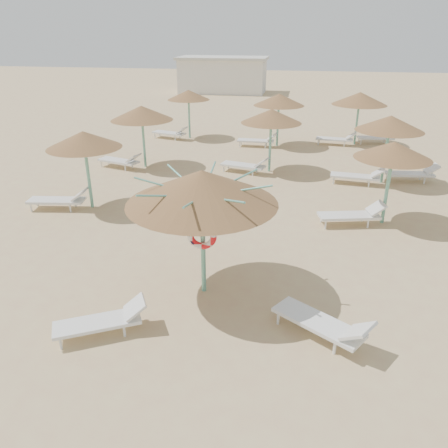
# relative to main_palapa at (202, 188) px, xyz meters

# --- Properties ---
(ground) EXTENTS (120.00, 120.00, 0.00)m
(ground) POSITION_rel_main_palapa_xyz_m (0.21, -0.38, -2.60)
(ground) COLOR tan
(ground) RESTS_ON ground
(main_palapa) EXTENTS (3.33, 3.33, 2.99)m
(main_palapa) POSITION_rel_main_palapa_xyz_m (0.00, 0.00, 0.00)
(main_palapa) COLOR #65B09B
(main_palapa) RESTS_ON ground
(lounger_main_a) EXTENTS (1.89, 1.37, 0.67)m
(lounger_main_a) POSITION_rel_main_palapa_xyz_m (-1.65, -1.93, -2.28)
(lounger_main_a) COLOR silver
(lounger_main_a) RESTS_ON ground
(lounger_main_b) EXTENTS (2.04, 1.63, 0.74)m
(lounger_main_b) POSITION_rel_main_palapa_xyz_m (2.74, -1.30, -2.25)
(lounger_main_b) COLOR silver
(lounger_main_b) RESTS_ON ground
(palapa_field) EXTENTS (17.83, 13.61, 2.71)m
(palapa_field) POSITION_rel_main_palapa_xyz_m (1.44, 10.15, -0.30)
(palapa_field) COLOR #65B09B
(palapa_field) RESTS_ON ground
(service_hut) EXTENTS (8.40, 4.40, 3.25)m
(service_hut) POSITION_rel_main_palapa_xyz_m (-5.79, 34.62, -0.96)
(service_hut) COLOR silver
(service_hut) RESTS_ON ground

